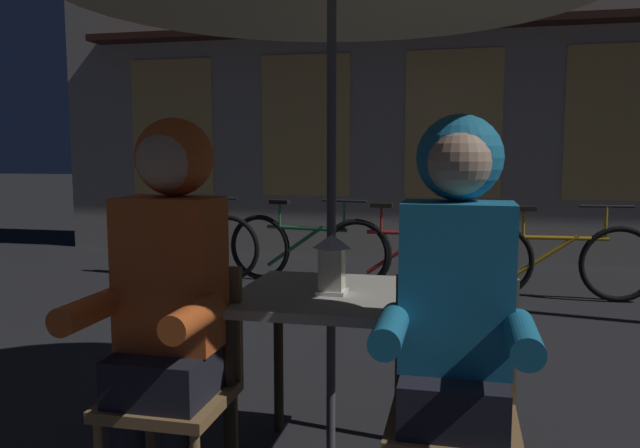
{
  "coord_description": "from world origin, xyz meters",
  "views": [
    {
      "loc": [
        0.49,
        -2.34,
        1.28
      ],
      "look_at": [
        0.0,
        -0.2,
        1.03
      ],
      "focal_mm": 34.99,
      "sensor_mm": 36.0,
      "label": 1
    }
  ],
  "objects_px": {
    "person_left_hooded": "(168,281)",
    "bicycle_fourth": "(556,261)",
    "lantern": "(332,263)",
    "bicycle_second": "(306,249)",
    "chair_right": "(453,400)",
    "bicycle_nearest": "(182,244)",
    "chair_left": "(178,376)",
    "bicycle_third": "(411,254)",
    "cafe_table": "(331,317)",
    "person_right_hooded": "(456,295)"
  },
  "relations": [
    {
      "from": "cafe_table",
      "to": "bicycle_nearest",
      "type": "height_order",
      "value": "bicycle_nearest"
    },
    {
      "from": "chair_right",
      "to": "person_left_hooded",
      "type": "xyz_separation_m",
      "value": [
        -0.96,
        -0.06,
        0.36
      ]
    },
    {
      "from": "person_right_hooded",
      "to": "bicycle_third",
      "type": "distance_m",
      "value": 3.84
    },
    {
      "from": "cafe_table",
      "to": "bicycle_third",
      "type": "xyz_separation_m",
      "value": [
        0.06,
        3.35,
        -0.29
      ]
    },
    {
      "from": "chair_left",
      "to": "chair_right",
      "type": "xyz_separation_m",
      "value": [
        0.96,
        0.0,
        0.0
      ]
    },
    {
      "from": "chair_left",
      "to": "bicycle_third",
      "type": "height_order",
      "value": "chair_left"
    },
    {
      "from": "bicycle_second",
      "to": "bicycle_fourth",
      "type": "relative_size",
      "value": 0.99
    },
    {
      "from": "bicycle_nearest",
      "to": "bicycle_second",
      "type": "height_order",
      "value": "same"
    },
    {
      "from": "chair_left",
      "to": "person_right_hooded",
      "type": "relative_size",
      "value": 0.62
    },
    {
      "from": "chair_right",
      "to": "bicycle_fourth",
      "type": "bearing_deg",
      "value": 77.33
    },
    {
      "from": "cafe_table",
      "to": "chair_left",
      "type": "height_order",
      "value": "chair_left"
    },
    {
      "from": "bicycle_second",
      "to": "bicycle_fourth",
      "type": "bearing_deg",
      "value": -4.42
    },
    {
      "from": "chair_left",
      "to": "cafe_table",
      "type": "bearing_deg",
      "value": 37.55
    },
    {
      "from": "cafe_table",
      "to": "bicycle_fourth",
      "type": "relative_size",
      "value": 0.44
    },
    {
      "from": "person_right_hooded",
      "to": "bicycle_second",
      "type": "relative_size",
      "value": 0.84
    },
    {
      "from": "person_left_hooded",
      "to": "bicycle_fourth",
      "type": "xyz_separation_m",
      "value": [
        1.79,
        3.73,
        -0.5
      ]
    },
    {
      "from": "bicycle_nearest",
      "to": "bicycle_second",
      "type": "distance_m",
      "value": 1.31
    },
    {
      "from": "person_left_hooded",
      "to": "person_right_hooded",
      "type": "height_order",
      "value": "same"
    },
    {
      "from": "chair_right",
      "to": "bicycle_nearest",
      "type": "xyz_separation_m",
      "value": [
        -2.76,
        3.86,
        -0.14
      ]
    },
    {
      "from": "bicycle_third",
      "to": "chair_left",
      "type": "bearing_deg",
      "value": -98.2
    },
    {
      "from": "person_left_hooded",
      "to": "person_right_hooded",
      "type": "distance_m",
      "value": 0.96
    },
    {
      "from": "chair_left",
      "to": "bicycle_second",
      "type": "height_order",
      "value": "chair_left"
    },
    {
      "from": "person_left_hooded",
      "to": "bicycle_third",
      "type": "relative_size",
      "value": 0.83
    },
    {
      "from": "cafe_table",
      "to": "lantern",
      "type": "distance_m",
      "value": 0.23
    },
    {
      "from": "person_left_hooded",
      "to": "bicycle_fourth",
      "type": "distance_m",
      "value": 4.17
    },
    {
      "from": "chair_right",
      "to": "cafe_table",
      "type": "bearing_deg",
      "value": 142.45
    },
    {
      "from": "chair_left",
      "to": "bicycle_second",
      "type": "relative_size",
      "value": 0.52
    },
    {
      "from": "person_right_hooded",
      "to": "bicycle_fourth",
      "type": "height_order",
      "value": "person_right_hooded"
    },
    {
      "from": "chair_left",
      "to": "person_left_hooded",
      "type": "height_order",
      "value": "person_left_hooded"
    },
    {
      "from": "lantern",
      "to": "bicycle_fourth",
      "type": "height_order",
      "value": "lantern"
    },
    {
      "from": "cafe_table",
      "to": "lantern",
      "type": "height_order",
      "value": "lantern"
    },
    {
      "from": "person_right_hooded",
      "to": "bicycle_fourth",
      "type": "bearing_deg",
      "value": 77.51
    },
    {
      "from": "lantern",
      "to": "chair_right",
      "type": "height_order",
      "value": "lantern"
    },
    {
      "from": "chair_left",
      "to": "person_left_hooded",
      "type": "bearing_deg",
      "value": -90.0
    },
    {
      "from": "chair_left",
      "to": "person_left_hooded",
      "type": "distance_m",
      "value": 0.36
    },
    {
      "from": "lantern",
      "to": "person_left_hooded",
      "type": "distance_m",
      "value": 0.62
    },
    {
      "from": "chair_right",
      "to": "bicycle_third",
      "type": "relative_size",
      "value": 0.52
    },
    {
      "from": "person_left_hooded",
      "to": "bicycle_nearest",
      "type": "bearing_deg",
      "value": 114.7
    },
    {
      "from": "cafe_table",
      "to": "bicycle_second",
      "type": "bearing_deg",
      "value": 105.63
    },
    {
      "from": "person_right_hooded",
      "to": "person_left_hooded",
      "type": "bearing_deg",
      "value": 180.0
    },
    {
      "from": "lantern",
      "to": "person_left_hooded",
      "type": "height_order",
      "value": "person_left_hooded"
    },
    {
      "from": "bicycle_nearest",
      "to": "chair_right",
      "type": "bearing_deg",
      "value": -54.41
    },
    {
      "from": "bicycle_nearest",
      "to": "chair_left",
      "type": "bearing_deg",
      "value": -64.98
    },
    {
      "from": "cafe_table",
      "to": "chair_left",
      "type": "distance_m",
      "value": 0.62
    },
    {
      "from": "chair_right",
      "to": "bicycle_third",
      "type": "bearing_deg",
      "value": 96.49
    },
    {
      "from": "person_left_hooded",
      "to": "bicycle_second",
      "type": "height_order",
      "value": "person_left_hooded"
    },
    {
      "from": "chair_left",
      "to": "bicycle_nearest",
      "type": "bearing_deg",
      "value": 115.02
    },
    {
      "from": "chair_right",
      "to": "person_left_hooded",
      "type": "distance_m",
      "value": 1.03
    },
    {
      "from": "lantern",
      "to": "bicycle_second",
      "type": "distance_m",
      "value": 3.69
    },
    {
      "from": "bicycle_second",
      "to": "person_left_hooded",
      "type": "bearing_deg",
      "value": -82.8
    }
  ]
}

